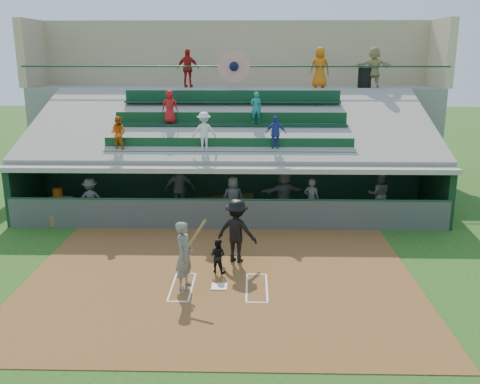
{
  "coord_description": "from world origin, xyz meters",
  "views": [
    {
      "loc": [
        0.89,
        -13.48,
        6.28
      ],
      "look_at": [
        0.48,
        3.5,
        1.8
      ],
      "focal_mm": 40.0,
      "sensor_mm": 36.0,
      "label": 1
    }
  ],
  "objects_px": {
    "home_plate": "(219,287)",
    "trash_bin": "(365,78)",
    "water_cooler": "(58,193)",
    "batter_at_plate": "(185,255)",
    "catcher": "(218,256)",
    "white_table": "(60,207)"
  },
  "relations": [
    {
      "from": "trash_bin",
      "to": "white_table",
      "type": "bearing_deg",
      "value": -154.71
    },
    {
      "from": "batter_at_plate",
      "to": "white_table",
      "type": "relative_size",
      "value": 2.34
    },
    {
      "from": "home_plate",
      "to": "white_table",
      "type": "distance_m",
      "value": 9.19
    },
    {
      "from": "home_plate",
      "to": "white_table",
      "type": "relative_size",
      "value": 0.52
    },
    {
      "from": "catcher",
      "to": "home_plate",
      "type": "bearing_deg",
      "value": 116.34
    },
    {
      "from": "white_table",
      "to": "trash_bin",
      "type": "relative_size",
      "value": 0.89
    },
    {
      "from": "home_plate",
      "to": "trash_bin",
      "type": "relative_size",
      "value": 0.46
    },
    {
      "from": "home_plate",
      "to": "catcher",
      "type": "xyz_separation_m",
      "value": [
        -0.11,
        1.04,
        0.49
      ]
    },
    {
      "from": "catcher",
      "to": "trash_bin",
      "type": "bearing_deg",
      "value": -98.54
    },
    {
      "from": "batter_at_plate",
      "to": "catcher",
      "type": "xyz_separation_m",
      "value": [
        0.82,
        1.06,
        -0.44
      ]
    },
    {
      "from": "trash_bin",
      "to": "batter_at_plate",
      "type": "bearing_deg",
      "value": -119.73
    },
    {
      "from": "water_cooler",
      "to": "trash_bin",
      "type": "height_order",
      "value": "trash_bin"
    },
    {
      "from": "trash_bin",
      "to": "home_plate",
      "type": "bearing_deg",
      "value": -116.43
    },
    {
      "from": "catcher",
      "to": "batter_at_plate",
      "type": "bearing_deg",
      "value": 72.57
    },
    {
      "from": "home_plate",
      "to": "trash_bin",
      "type": "height_order",
      "value": "trash_bin"
    },
    {
      "from": "batter_at_plate",
      "to": "white_table",
      "type": "xyz_separation_m",
      "value": [
        -5.71,
        6.37,
        -0.56
      ]
    },
    {
      "from": "batter_at_plate",
      "to": "trash_bin",
      "type": "bearing_deg",
      "value": 60.27
    },
    {
      "from": "batter_at_plate",
      "to": "catcher",
      "type": "relative_size",
      "value": 1.93
    },
    {
      "from": "batter_at_plate",
      "to": "trash_bin",
      "type": "xyz_separation_m",
      "value": [
        7.09,
        12.42,
        4.1
      ]
    },
    {
      "from": "catcher",
      "to": "water_cooler",
      "type": "relative_size",
      "value": 2.75
    },
    {
      "from": "batter_at_plate",
      "to": "trash_bin",
      "type": "relative_size",
      "value": 2.09
    },
    {
      "from": "home_plate",
      "to": "trash_bin",
      "type": "distance_m",
      "value": 14.73
    }
  ]
}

